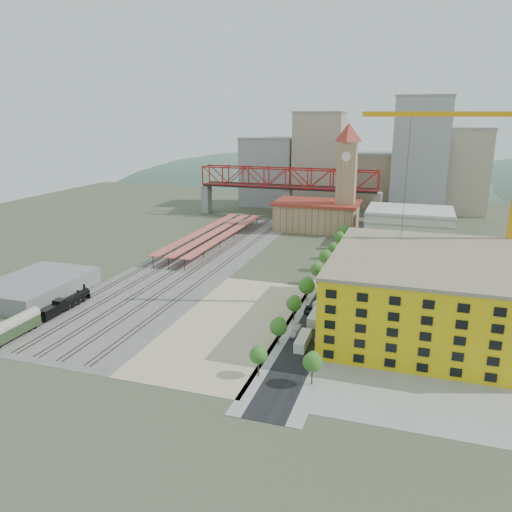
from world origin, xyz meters
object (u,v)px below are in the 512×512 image
(site_trailer_a, at_px, (303,341))
(car_0, at_px, (294,334))
(tower_crane, at_px, (504,171))
(site_trailer_b, at_px, (315,317))
(clock_tower, at_px, (347,168))
(construction_building, at_px, (425,292))
(site_trailer_d, at_px, (332,285))
(site_trailer_c, at_px, (323,303))
(coach, at_px, (11,328))
(locomotive, at_px, (67,303))

(site_trailer_a, xyz_separation_m, car_0, (-3.00, 4.03, -0.57))
(tower_crane, distance_m, site_trailer_b, 62.74)
(clock_tower, height_order, construction_building, clock_tower)
(site_trailer_d, bearing_deg, site_trailer_a, -94.46)
(site_trailer_b, height_order, site_trailer_c, site_trailer_b)
(site_trailer_d, bearing_deg, site_trailer_b, -94.46)
(site_trailer_a, relative_size, site_trailer_b, 0.95)
(clock_tower, relative_size, site_trailer_d, 5.12)
(clock_tower, height_order, site_trailer_d, clock_tower)
(tower_crane, height_order, site_trailer_c, tower_crane)
(clock_tower, xyz_separation_m, site_trailer_c, (8.00, -93.52, -27.49))
(coach, xyz_separation_m, tower_crane, (109.33, 60.23, 34.23))
(clock_tower, xyz_separation_m, coach, (-58.00, -136.54, -25.92))
(locomotive, xyz_separation_m, coach, (-0.00, -19.99, 0.92))
(site_trailer_b, bearing_deg, coach, -154.05)
(locomotive, relative_size, coach, 1.20)
(tower_crane, relative_size, site_trailer_b, 6.29)
(site_trailer_b, bearing_deg, tower_crane, 32.79)
(coach, distance_m, tower_crane, 129.43)
(coach, height_order, site_trailer_b, coach)
(locomotive, height_order, site_trailer_a, locomotive)
(locomotive, height_order, car_0, locomotive)
(tower_crane, bearing_deg, construction_building, -126.19)
(coach, height_order, car_0, coach)
(clock_tower, bearing_deg, coach, -113.02)
(construction_building, xyz_separation_m, site_trailer_a, (-26.00, -18.83, -8.17))
(site_trailer_c, distance_m, site_trailer_d, 14.80)
(tower_crane, bearing_deg, coach, -151.15)
(construction_building, distance_m, site_trailer_a, 33.13)
(car_0, bearing_deg, clock_tower, 99.04)
(construction_building, relative_size, car_0, 12.80)
(coach, relative_size, car_0, 4.21)
(coach, distance_m, site_trailer_c, 78.80)
(site_trailer_a, height_order, car_0, site_trailer_a)
(coach, relative_size, site_trailer_d, 1.64)
(construction_building, relative_size, tower_crane, 0.84)
(tower_crane, height_order, site_trailer_a, tower_crane)
(locomotive, bearing_deg, clock_tower, 63.54)
(site_trailer_b, bearing_deg, site_trailer_d, 89.93)
(site_trailer_c, xyz_separation_m, car_0, (-3.00, -21.28, -0.53))
(tower_crane, distance_m, car_0, 70.34)
(clock_tower, relative_size, site_trailer_a, 5.73)
(locomotive, xyz_separation_m, site_trailer_a, (66.00, -2.28, -0.62))
(construction_building, bearing_deg, site_trailer_c, 166.02)
(coach, bearing_deg, clock_tower, 66.98)
(clock_tower, xyz_separation_m, site_trailer_d, (8.00, -78.72, -27.31))
(clock_tower, relative_size, site_trailer_c, 5.89)
(locomotive, bearing_deg, coach, -90.00)
(tower_crane, xyz_separation_m, site_trailer_d, (-43.33, -2.41, -35.62))
(site_trailer_c, bearing_deg, site_trailer_a, -75.04)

